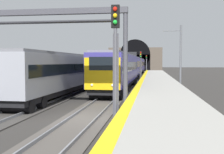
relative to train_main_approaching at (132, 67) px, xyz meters
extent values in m
plane|color=#302D2B|center=(-35.74, 0.00, -2.31)|extent=(320.00, 320.00, 0.00)
cube|color=#9E9B93|center=(-35.74, -4.26, -1.77)|extent=(112.00, 4.09, 1.07)
cube|color=yellow|center=(-35.74, -2.47, -1.23)|extent=(112.00, 0.50, 0.01)
cube|color=#4C4742|center=(-35.74, 0.00, -2.28)|extent=(160.00, 2.65, 0.06)
cube|color=gray|center=(-35.74, 0.72, -2.17)|extent=(160.00, 0.07, 0.15)
cube|color=gray|center=(-35.74, -0.72, -2.17)|extent=(160.00, 0.07, 0.15)
cube|color=#383533|center=(-35.74, 4.57, -2.28)|extent=(160.00, 2.98, 0.06)
cube|color=gray|center=(-35.74, 3.86, -2.17)|extent=(160.00, 0.07, 0.15)
cube|color=navy|center=(-20.00, 0.00, 0.11)|extent=(19.28, 3.10, 2.83)
cube|color=black|center=(-20.00, 0.00, 0.36)|extent=(18.51, 3.12, 0.94)
cube|color=slate|center=(-20.00, 0.00, 1.63)|extent=(18.70, 2.66, 0.20)
cube|color=black|center=(-20.00, 0.00, -1.49)|extent=(18.90, 2.75, 0.53)
cylinder|color=black|center=(-28.13, 0.09, -1.83)|extent=(0.99, 2.66, 0.96)
cylinder|color=black|center=(-26.33, 0.07, -1.83)|extent=(0.99, 2.66, 0.96)
cylinder|color=black|center=(-13.67, -0.07, -1.83)|extent=(0.99, 2.66, 0.96)
cylinder|color=black|center=(-11.87, -0.09, -1.83)|extent=(0.99, 2.66, 0.96)
cube|color=#E5B20F|center=(-29.66, 0.11, -0.08)|extent=(0.15, 2.77, 2.44)
cube|color=black|center=(-29.71, 0.11, 0.68)|extent=(0.06, 2.02, 1.02)
sphere|color=#F2EACC|center=(-29.73, -0.68, -0.95)|extent=(0.20, 0.20, 0.20)
sphere|color=#F2EACC|center=(-29.72, 0.90, -0.95)|extent=(0.20, 0.20, 0.20)
cube|color=navy|center=(0.00, 0.00, 0.11)|extent=(19.28, 3.10, 2.83)
cube|color=black|center=(0.00, 0.00, 0.49)|extent=(18.51, 3.12, 0.94)
cube|color=slate|center=(0.00, 0.00, 1.63)|extent=(18.70, 2.66, 0.20)
cube|color=black|center=(0.00, 0.00, -1.49)|extent=(18.90, 2.75, 0.53)
cylinder|color=black|center=(-8.54, 0.10, -1.83)|extent=(0.99, 2.66, 0.96)
cylinder|color=black|center=(-6.74, 0.08, -1.83)|extent=(0.99, 2.66, 0.96)
cylinder|color=black|center=(6.74, -0.08, -1.83)|extent=(0.99, 2.66, 0.96)
cylinder|color=black|center=(8.54, -0.10, -1.83)|extent=(0.99, 2.66, 0.96)
cube|color=navy|center=(19.99, 0.00, 0.11)|extent=(19.28, 3.10, 2.83)
cube|color=black|center=(19.99, 0.00, 0.40)|extent=(18.51, 3.12, 0.96)
cube|color=slate|center=(19.99, 0.00, 1.63)|extent=(18.70, 2.66, 0.20)
cube|color=black|center=(19.99, 0.00, -1.49)|extent=(18.90, 2.75, 0.53)
cylinder|color=black|center=(11.54, 0.09, -1.83)|extent=(0.99, 2.66, 0.96)
cylinder|color=black|center=(13.34, 0.07, -1.83)|extent=(0.99, 2.66, 0.96)
cylinder|color=black|center=(26.65, -0.07, -1.83)|extent=(0.99, 2.66, 0.96)
cylinder|color=black|center=(28.45, -0.10, -1.83)|extent=(0.99, 2.66, 0.96)
cube|color=black|center=(0.00, 0.00, 2.18)|extent=(1.32, 1.75, 0.90)
cube|color=gray|center=(-25.80, 4.57, -0.01)|extent=(19.99, 3.26, 2.76)
cube|color=black|center=(-25.80, 4.57, 0.24)|extent=(19.19, 3.28, 0.80)
cube|color=slate|center=(-25.80, 4.57, 1.47)|extent=(19.38, 2.82, 0.20)
cube|color=black|center=(-25.80, 4.57, -1.57)|extent=(19.58, 2.91, 0.48)
cylinder|color=black|center=(-16.97, 4.40, -1.87)|extent=(0.92, 2.65, 0.87)
cylinder|color=black|center=(-18.77, 4.43, -1.87)|extent=(0.92, 2.65, 0.87)
cylinder|color=black|center=(-32.84, 4.71, -1.87)|extent=(0.92, 2.65, 0.87)
cylinder|color=black|center=(-34.64, 4.75, -1.87)|extent=(0.92, 2.65, 0.87)
cube|color=#E5B20F|center=(-15.80, 4.37, -0.14)|extent=(0.17, 2.75, 2.49)
cube|color=black|center=(-15.75, 4.37, 0.55)|extent=(0.08, 2.01, 0.99)
sphere|color=#F2EACC|center=(-15.72, 5.16, -1.04)|extent=(0.20, 0.20, 0.20)
sphere|color=#F2EACC|center=(-15.75, 3.58, -1.04)|extent=(0.20, 0.20, 0.20)
cube|color=gray|center=(-5.23, 4.57, -0.01)|extent=(19.99, 3.26, 2.76)
cube|color=black|center=(-5.23, 4.57, 0.44)|extent=(19.19, 3.28, 0.96)
cube|color=slate|center=(-5.23, 4.57, 1.47)|extent=(19.38, 2.82, 0.20)
cube|color=black|center=(-5.23, 4.57, -1.57)|extent=(19.58, 2.91, 0.48)
cylinder|color=black|center=(3.27, 4.40, -1.87)|extent=(0.92, 2.65, 0.87)
cylinder|color=black|center=(1.47, 4.44, -1.87)|extent=(0.92, 2.65, 0.87)
cylinder|color=black|center=(-11.92, 4.71, -1.87)|extent=(0.92, 2.65, 0.87)
cylinder|color=black|center=(-13.72, 4.74, -1.87)|extent=(0.92, 2.65, 0.87)
cube|color=gray|center=(15.35, 4.57, -0.01)|extent=(19.99, 3.26, 2.76)
cube|color=black|center=(15.35, 4.57, 0.26)|extent=(19.19, 3.28, 0.96)
cube|color=slate|center=(15.35, 4.57, 1.47)|extent=(19.38, 2.82, 0.20)
cube|color=black|center=(15.35, 4.57, -1.57)|extent=(19.58, 2.91, 0.48)
cylinder|color=black|center=(23.89, 4.40, -1.87)|extent=(0.92, 2.65, 0.87)
cylinder|color=black|center=(22.09, 4.44, -1.87)|extent=(0.92, 2.65, 0.87)
cylinder|color=black|center=(8.61, 4.71, -1.87)|extent=(0.92, 2.65, 0.87)
cylinder|color=black|center=(6.81, 4.74, -1.87)|extent=(0.92, 2.65, 0.87)
cube|color=black|center=(-5.23, 4.57, 2.02)|extent=(1.33, 1.74, 0.90)
cylinder|color=#4C4C54|center=(-37.43, -1.91, 0.03)|extent=(0.16, 0.16, 4.67)
cube|color=black|center=(-37.43, -1.91, 2.89)|extent=(0.20, 0.38, 1.05)
cube|color=#4C4C54|center=(-37.29, -1.91, 0.03)|extent=(0.04, 0.28, 4.21)
sphere|color=red|center=(-37.56, -1.91, 3.22)|extent=(0.20, 0.20, 0.20)
sphere|color=yellow|center=(-37.56, -1.91, 2.92)|extent=(0.20, 0.20, 0.20)
sphere|color=green|center=(-37.56, -1.91, 2.62)|extent=(0.20, 0.20, 0.20)
cylinder|color=#38383D|center=(-7.70, -1.91, -0.44)|extent=(0.16, 0.16, 3.73)
cube|color=black|center=(-7.70, -1.91, 1.95)|extent=(0.20, 0.38, 1.05)
cube|color=#38383D|center=(-7.56, -1.91, -0.44)|extent=(0.04, 0.28, 3.36)
sphere|color=red|center=(-7.83, -1.91, 2.28)|extent=(0.20, 0.20, 0.20)
sphere|color=yellow|center=(-7.83, -1.91, 1.98)|extent=(0.20, 0.20, 0.20)
sphere|color=green|center=(-7.83, -1.91, 1.68)|extent=(0.20, 0.20, 0.20)
cylinder|color=#4C4C54|center=(39.74, -1.91, -0.12)|extent=(0.16, 0.16, 4.37)
cube|color=black|center=(39.74, -1.91, 2.59)|extent=(0.20, 0.38, 1.05)
cube|color=#4C4C54|center=(39.88, -1.91, -0.12)|extent=(0.04, 0.28, 3.93)
sphere|color=red|center=(39.61, -1.91, 2.91)|extent=(0.20, 0.20, 0.20)
sphere|color=yellow|center=(39.61, -1.91, 2.61)|extent=(0.20, 0.20, 0.20)
sphere|color=green|center=(39.61, -1.91, 2.31)|extent=(0.20, 0.20, 0.20)
cylinder|color=#3F3F47|center=(-33.64, -2.02, 0.70)|extent=(0.28, 0.28, 6.03)
cube|color=#3F3F47|center=(-33.64, 2.29, 3.89)|extent=(0.36, 8.89, 0.35)
cube|color=#2D2D33|center=(-33.64, 2.29, 3.27)|extent=(0.70, 7.75, 0.08)
cube|color=#51473D|center=(49.91, 2.29, 1.86)|extent=(2.97, 19.19, 8.33)
cube|color=black|center=(48.38, 2.29, 0.61)|extent=(0.12, 10.75, 5.83)
cylinder|color=black|center=(48.38, 2.29, 3.52)|extent=(0.12, 10.75, 10.75)
cylinder|color=#595B60|center=(-19.22, -6.71, 1.26)|extent=(0.22, 0.22, 7.13)
cylinder|color=#595B60|center=(-19.22, -5.74, 4.22)|extent=(0.08, 1.94, 0.08)
camera|label=1|loc=(-50.19, -3.58, 0.79)|focal=44.38mm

